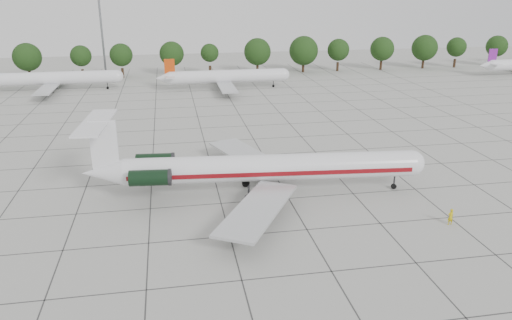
# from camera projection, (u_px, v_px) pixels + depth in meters

# --- Properties ---
(ground) EXTENTS (260.00, 260.00, 0.00)m
(ground) POSITION_uv_depth(u_px,v_px,m) (289.00, 198.00, 58.73)
(ground) COLOR #A7A7A0
(ground) RESTS_ON ground
(apron_joints) EXTENTS (170.00, 170.00, 0.02)m
(apron_joints) POSITION_uv_depth(u_px,v_px,m) (264.00, 157.00, 72.63)
(apron_joints) COLOR #383838
(apron_joints) RESTS_ON ground
(main_airliner) EXTENTS (40.62, 31.83, 9.53)m
(main_airliner) POSITION_uv_depth(u_px,v_px,m) (252.00, 168.00, 58.85)
(main_airliner) COLOR silver
(main_airliner) RESTS_ON ground
(ground_crew) EXTENTS (0.69, 0.49, 1.80)m
(ground_crew) POSITION_uv_depth(u_px,v_px,m) (451.00, 217.00, 52.13)
(ground_crew) COLOR gold
(ground_crew) RESTS_ON ground
(bg_airliner_b) EXTENTS (28.24, 27.20, 7.40)m
(bg_airliner_b) POSITION_uv_depth(u_px,v_px,m) (56.00, 78.00, 116.19)
(bg_airliner_b) COLOR silver
(bg_airliner_b) RESTS_ON ground
(bg_airliner_c) EXTENTS (28.24, 27.20, 7.40)m
(bg_airliner_c) POSITION_uv_depth(u_px,v_px,m) (227.00, 77.00, 118.40)
(bg_airliner_c) COLOR silver
(bg_airliner_c) RESTS_ON ground
(tree_line) EXTENTS (249.86, 8.44, 10.22)m
(tree_line) POSITION_uv_depth(u_px,v_px,m) (172.00, 54.00, 133.59)
(tree_line) COLOR #332114
(tree_line) RESTS_ON ground
(floodlight_mast) EXTENTS (1.60, 1.60, 25.45)m
(floodlight_mast) POSITION_uv_depth(u_px,v_px,m) (101.00, 21.00, 134.26)
(floodlight_mast) COLOR slate
(floodlight_mast) RESTS_ON ground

